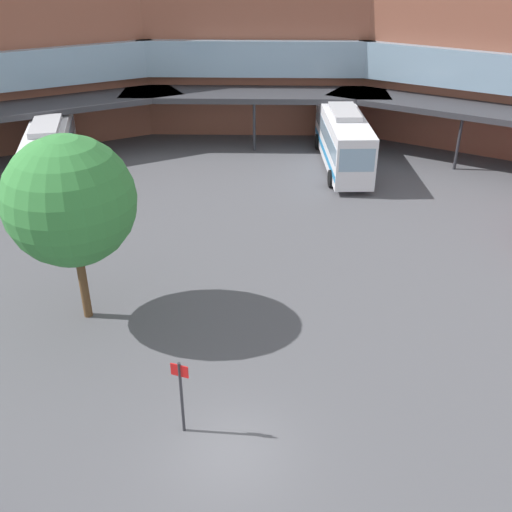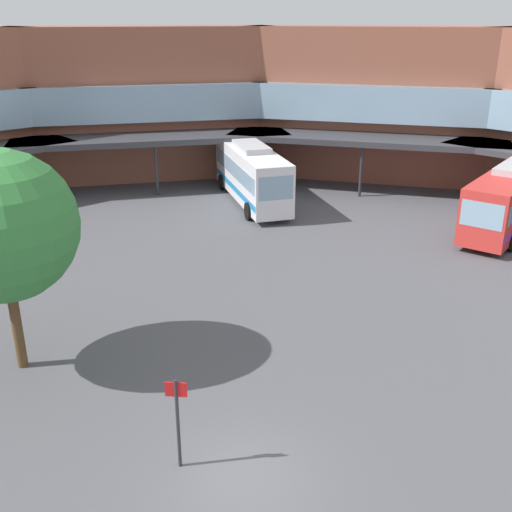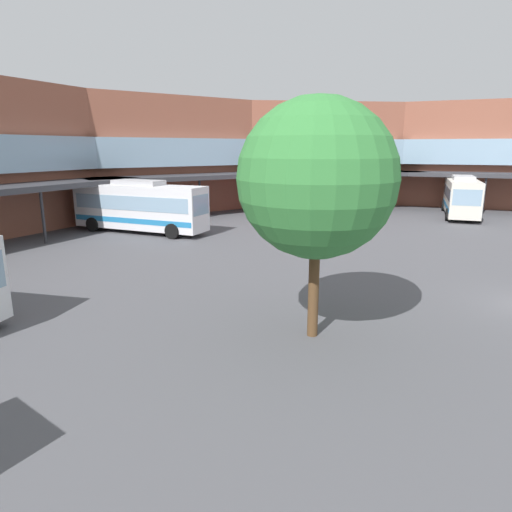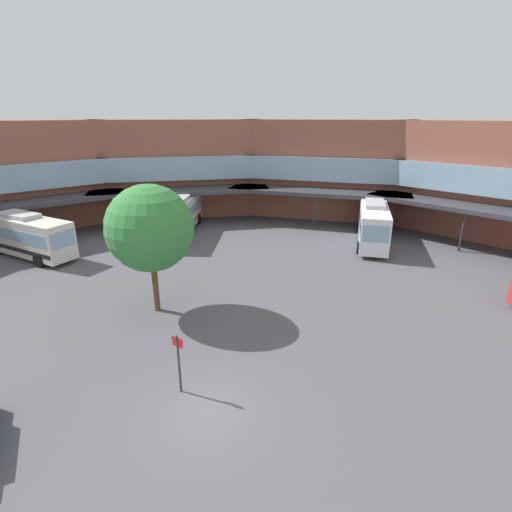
{
  "view_description": "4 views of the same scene",
  "coord_description": "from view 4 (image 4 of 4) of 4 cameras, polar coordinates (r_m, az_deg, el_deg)",
  "views": [
    {
      "loc": [
        1.14,
        -13.64,
        14.82
      ],
      "look_at": [
        0.58,
        9.74,
        1.72
      ],
      "focal_mm": 42.17,
      "sensor_mm": 36.0,
      "label": 1
    },
    {
      "loc": [
        -2.62,
        -12.91,
        11.86
      ],
      "look_at": [
        2.98,
        11.1,
        1.99
      ],
      "focal_mm": 42.49,
      "sensor_mm": 36.0,
      "label": 2
    },
    {
      "loc": [
        -20.37,
        2.75,
        6.31
      ],
      "look_at": [
        -1.17,
        12.26,
        1.13
      ],
      "focal_mm": 31.49,
      "sensor_mm": 36.0,
      "label": 3
    },
    {
      "loc": [
        5.7,
        -11.8,
        11.65
      ],
      "look_at": [
        -2.21,
        14.58,
        1.58
      ],
      "focal_mm": 27.34,
      "sensor_mm": 36.0,
      "label": 4
    }
  ],
  "objects": [
    {
      "name": "stop_sign_post",
      "position": [
        17.69,
        -11.25,
        -14.49
      ],
      "size": [
        0.58,
        0.23,
        2.84
      ],
      "color": "#2D2D33",
      "rests_on": "ground"
    },
    {
      "name": "station_building",
      "position": [
        32.99,
        6.55,
        9.32
      ],
      "size": [
        78.02,
        45.78,
        11.06
      ],
      "color": "#93543F",
      "rests_on": "ground"
    },
    {
      "name": "bus_5",
      "position": [
        39.14,
        -30.99,
        2.77
      ],
      "size": [
        11.2,
        4.72,
        3.78
      ],
      "rotation": [
        0.0,
        0.0,
        6.07
      ],
      "color": "silver",
      "rests_on": "ground"
    },
    {
      "name": "ground_plane",
      "position": [
        17.54,
        -7.29,
        -21.74
      ],
      "size": [
        120.73,
        120.73,
        0.0
      ],
      "primitive_type": "plane",
      "color": "#515156"
    },
    {
      "name": "bus_1",
      "position": [
        40.63,
        -11.28,
        5.77
      ],
      "size": [
        4.94,
        11.95,
        3.7
      ],
      "rotation": [
        0.0,
        0.0,
        4.93
      ],
      "color": "white",
      "rests_on": "ground"
    },
    {
      "name": "bus_0",
      "position": [
        38.67,
        16.76,
        4.78
      ],
      "size": [
        3.15,
        10.79,
        3.96
      ],
      "rotation": [
        0.0,
        0.0,
        4.76
      ],
      "color": "white",
      "rests_on": "ground"
    },
    {
      "name": "plaza_tree",
      "position": [
        23.65,
        -15.26,
        3.9
      ],
      "size": [
        5.16,
        5.16,
        7.94
      ],
      "color": "brown",
      "rests_on": "ground"
    }
  ]
}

